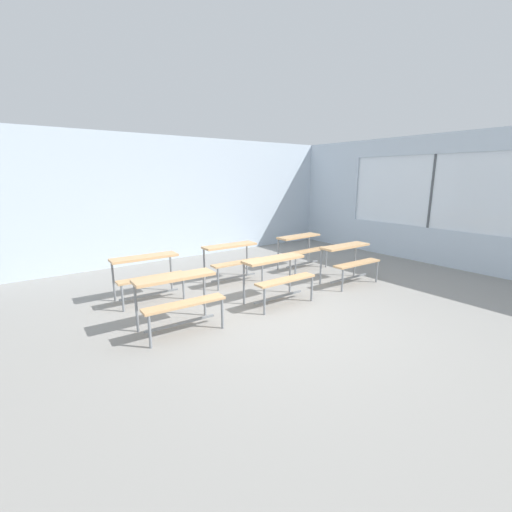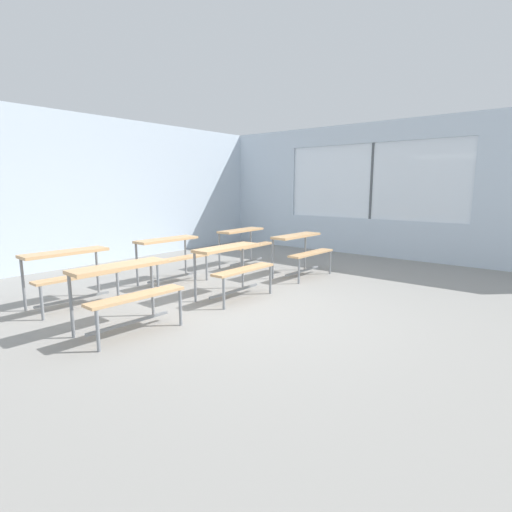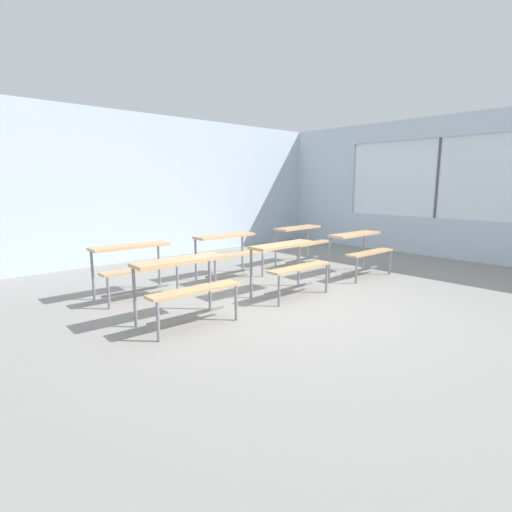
% 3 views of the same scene
% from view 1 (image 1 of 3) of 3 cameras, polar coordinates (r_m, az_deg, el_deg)
% --- Properties ---
extents(ground, '(10.00, 9.00, 0.05)m').
position_cam_1_polar(ground, '(5.25, 4.34, -10.28)').
color(ground, gray).
extents(wall_back, '(10.00, 0.12, 3.00)m').
position_cam_1_polar(wall_back, '(8.75, -15.23, 9.06)').
color(wall_back, silver).
rests_on(wall_back, ground).
extents(wall_right, '(0.12, 9.00, 3.00)m').
position_cam_1_polar(wall_right, '(8.90, 30.69, 7.41)').
color(wall_right, silver).
rests_on(wall_right, ground).
extents(desk_bench_r0c0, '(1.12, 0.63, 0.74)m').
position_cam_1_polar(desk_bench_r0c0, '(4.74, -12.83, -5.59)').
color(desk_bench_r0c0, tan).
rests_on(desk_bench_r0c0, ground).
extents(desk_bench_r0c1, '(1.10, 0.59, 0.74)m').
position_cam_1_polar(desk_bench_r0c1, '(5.63, 3.61, -2.27)').
color(desk_bench_r0c1, tan).
rests_on(desk_bench_r0c1, ground).
extents(desk_bench_r0c2, '(1.11, 0.62, 0.74)m').
position_cam_1_polar(desk_bench_r0c2, '(6.89, 15.21, 0.17)').
color(desk_bench_r0c2, tan).
rests_on(desk_bench_r0c2, ground).
extents(desk_bench_r1c0, '(1.12, 0.62, 0.74)m').
position_cam_1_polar(desk_bench_r1c0, '(6.02, -17.65, -1.86)').
color(desk_bench_r1c0, tan).
rests_on(desk_bench_r1c0, ground).
extents(desk_bench_r1c1, '(1.11, 0.61, 0.74)m').
position_cam_1_polar(desk_bench_r1c1, '(6.72, -3.90, 0.28)').
color(desk_bench_r1c1, tan).
rests_on(desk_bench_r1c1, ground).
extents(desk_bench_r1c2, '(1.12, 0.64, 0.74)m').
position_cam_1_polar(desk_bench_r1c2, '(7.81, 7.67, 2.01)').
color(desk_bench_r1c2, tan).
rests_on(desk_bench_r1c2, ground).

